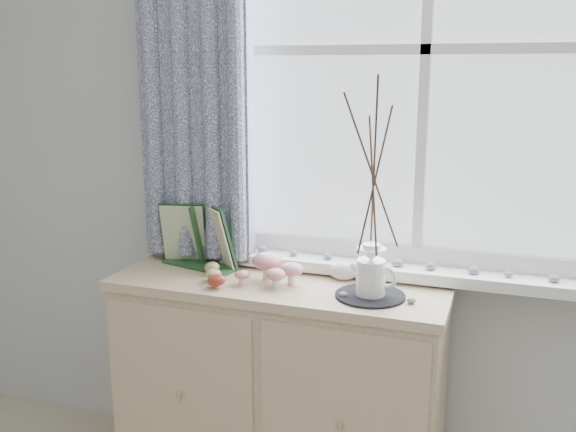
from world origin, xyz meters
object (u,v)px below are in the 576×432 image
(sideboard, at_px, (279,389))
(toadstool_cluster, at_px, (272,267))
(botanical_book, at_px, (196,237))
(twig_pitcher, at_px, (374,171))

(sideboard, bearing_deg, toadstool_cluster, -116.83)
(sideboard, relative_size, toadstool_cluster, 5.20)
(botanical_book, height_order, twig_pitcher, twig_pitcher)
(botanical_book, distance_m, toadstool_cluster, 0.34)
(botanical_book, height_order, toadstool_cluster, botanical_book)
(botanical_book, bearing_deg, toadstool_cluster, 4.89)
(sideboard, distance_m, botanical_book, 0.65)
(sideboard, distance_m, twig_pitcher, 0.91)
(toadstool_cluster, height_order, twig_pitcher, twig_pitcher)
(botanical_book, bearing_deg, sideboard, 9.86)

